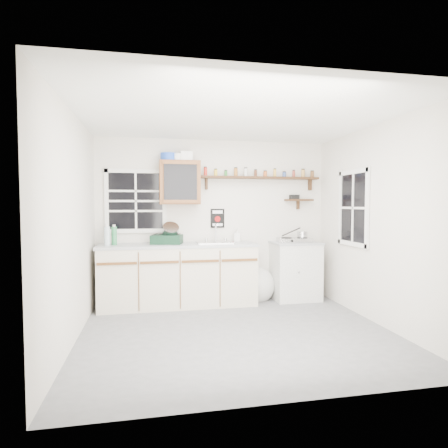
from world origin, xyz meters
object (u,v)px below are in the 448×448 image
object	(u,v)px
upper_cabinet	(180,183)
hotplate	(294,240)
spice_shelf	(260,177)
main_cabinet	(179,275)
right_cabinet	(295,270)
dish_rack	(168,237)

from	to	relation	value
upper_cabinet	hotplate	world-z (taller)	upper_cabinet
upper_cabinet	spice_shelf	bearing A→B (deg)	3.10
main_cabinet	upper_cabinet	size ratio (longest dim) A/B	3.55
main_cabinet	hotplate	distance (m)	1.87
main_cabinet	hotplate	world-z (taller)	hotplate
main_cabinet	spice_shelf	xyz separation A→B (m)	(1.31, 0.21, 1.47)
main_cabinet	hotplate	xyz separation A→B (m)	(1.81, 0.01, 0.48)
right_cabinet	upper_cabinet	world-z (taller)	upper_cabinet
upper_cabinet	spice_shelf	world-z (taller)	upper_cabinet
right_cabinet	dish_rack	distance (m)	2.06
spice_shelf	dish_rack	xyz separation A→B (m)	(-1.46, -0.17, -0.91)
spice_shelf	hotplate	size ratio (longest dim) A/B	3.45
hotplate	dish_rack	bearing A→B (deg)	-173.64
hotplate	main_cabinet	bearing A→B (deg)	-172.47
right_cabinet	upper_cabinet	bearing A→B (deg)	176.24
spice_shelf	hotplate	distance (m)	1.12
spice_shelf	main_cabinet	bearing A→B (deg)	-170.77
main_cabinet	right_cabinet	bearing A→B (deg)	0.79
main_cabinet	dish_rack	bearing A→B (deg)	165.16
hotplate	upper_cabinet	bearing A→B (deg)	-177.10
upper_cabinet	hotplate	distance (m)	1.99
spice_shelf	right_cabinet	bearing A→B (deg)	-19.69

